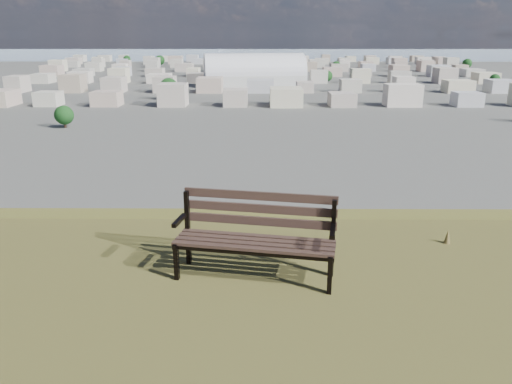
{
  "coord_description": "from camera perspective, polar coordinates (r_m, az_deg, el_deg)",
  "views": [
    {
      "loc": [
        0.14,
        -2.37,
        27.4
      ],
      "look_at": [
        0.09,
        4.28,
        25.3
      ],
      "focal_mm": 35.0,
      "sensor_mm": 36.0,
      "label": 1
    }
  ],
  "objects": [
    {
      "name": "arena",
      "position": [
        286.14,
        -0.2,
        13.13
      ],
      "size": [
        58.22,
        31.79,
        23.32
      ],
      "rotation": [
        0.0,
        0.0,
        0.16
      ],
      "color": "silver",
      "rests_on": "ground"
    },
    {
      "name": "park_bench",
      "position": [
        5.12,
        0.02,
        -4.53
      ],
      "size": [
        1.69,
        0.81,
        0.85
      ],
      "rotation": [
        0.0,
        0.0,
        -0.18
      ],
      "color": "#3D2B23",
      "rests_on": "hilltop_mesa"
    },
    {
      "name": "far_hills",
      "position": [
        1406.62,
        -2.13,
        17.43
      ],
      "size": [
        2050.0,
        340.0,
        60.0
      ],
      "color": "#8492A4",
      "rests_on": "ground"
    },
    {
      "name": "city_trees",
      "position": [
        323.25,
        -4.38,
        13.47
      ],
      "size": [
        406.52,
        387.2,
        9.98
      ],
      "color": "#34231A",
      "rests_on": "ground"
    },
    {
      "name": "city_blocks",
      "position": [
        397.53,
        0.44,
        14.08
      ],
      "size": [
        395.0,
        361.0,
        7.0
      ],
      "color": "silver",
      "rests_on": "ground"
    },
    {
      "name": "bay_water",
      "position": [
        902.78,
        0.46,
        15.78
      ],
      "size": [
        2400.0,
        700.0,
        0.12
      ],
      "primitive_type": "cube",
      "color": "#8195A5",
      "rests_on": "ground"
    }
  ]
}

